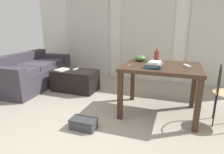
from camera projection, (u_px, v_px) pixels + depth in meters
name	position (u px, v px, depth m)	size (l,w,h in m)	color
ground_plane	(123.00, 110.00, 3.02)	(7.70, 7.70, 0.00)	gray
wall_back	(147.00, 26.00, 4.48)	(6.14, 0.10, 2.64)	silver
curtains	(146.00, 34.00, 4.45)	(4.37, 0.03, 2.28)	beige
couch	(32.00, 73.00, 4.16)	(1.05, 1.89, 0.72)	#38333D
coffee_table	(75.00, 80.00, 3.90)	(0.90, 0.53, 0.43)	black
craft_table	(161.00, 72.00, 2.77)	(1.12, 0.88, 0.77)	#382619
wire_chair	(224.00, 88.00, 2.48)	(0.39, 0.41, 0.85)	tan
bottle_near	(156.00, 56.00, 2.98)	(0.08, 0.08, 0.22)	#99332D
bowl	(140.00, 58.00, 3.06)	(0.18, 0.18, 0.10)	#477033
book_stack	(154.00, 65.00, 2.60)	(0.25, 0.31, 0.09)	#33519E
tv_remote_on_table	(187.00, 66.00, 2.65)	(0.05, 0.17, 0.02)	#B7B7B2
scissors	(131.00, 66.00, 2.71)	(0.11, 0.09, 0.00)	#9EA0A5
tv_remote_primary	(76.00, 69.00, 3.92)	(0.04, 0.18, 0.02)	#B7B7B2
magazine	(62.00, 70.00, 3.84)	(0.19, 0.26, 0.03)	silver
shoebox	(84.00, 124.00, 2.47)	(0.35, 0.20, 0.14)	#38383D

